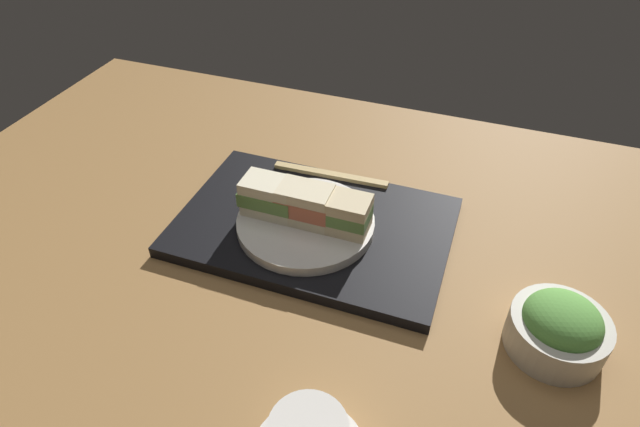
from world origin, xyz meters
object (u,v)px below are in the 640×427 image
sandwich_near (343,213)px  sandwich_far (269,196)px  sandwich_plate (306,223)px  chopsticks_pair (331,175)px  salad_bowl (559,328)px  sandwich_middle (305,204)px

sandwich_near → sandwich_far: bearing=0.5°
sandwich_plate → chopsticks_pair: 13.85cm
sandwich_near → chopsticks_pair: sandwich_near is taller
chopsticks_pair → salad_bowl: bearing=149.2°
sandwich_near → sandwich_middle: bearing=0.5°
salad_bowl → sandwich_near: bearing=-15.6°
sandwich_plate → sandwich_far: 6.97cm
sandwich_plate → chopsticks_pair: bearing=-87.1°
sandwich_middle → chopsticks_pair: 14.46cm
salad_bowl → sandwich_far: bearing=-11.3°
sandwich_far → salad_bowl: sandwich_far is taller
sandwich_plate → sandwich_near: bearing=-179.5°
sandwich_middle → salad_bowl: (-37.01, 8.64, -2.98)cm
sandwich_middle → sandwich_plate: bearing=-104.0°
sandwich_plate → chopsticks_pair: (0.69, -13.83, -0.44)cm
sandwich_near → salad_bowl: bearing=164.4°
sandwich_plate → salad_bowl: bearing=166.9°
sandwich_near → sandwich_far: size_ratio=0.94×
sandwich_plate → sandwich_middle: (0.00, 0.00, 3.74)cm
sandwich_middle → sandwich_far: 5.90cm
sandwich_middle → salad_bowl: sandwich_middle is taller
chopsticks_pair → sandwich_far: bearing=69.4°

